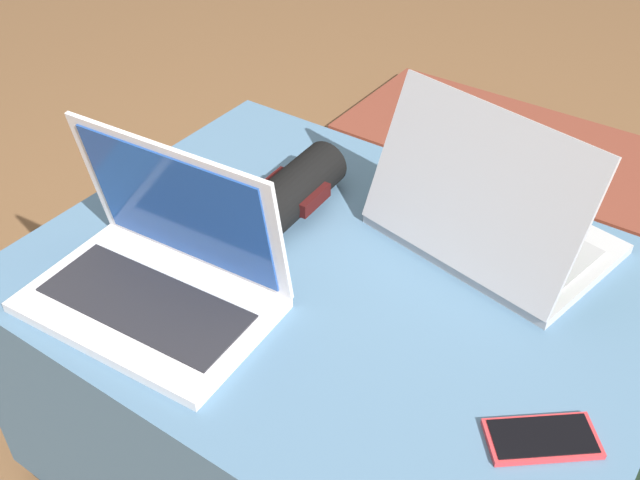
{
  "coord_description": "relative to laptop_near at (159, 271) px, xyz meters",
  "views": [
    {
      "loc": [
        0.46,
        -0.71,
        1.22
      ],
      "look_at": [
        -0.02,
        -0.03,
        0.56
      ],
      "focal_mm": 42.0,
      "sensor_mm": 36.0,
      "label": 1
    }
  ],
  "objects": [
    {
      "name": "ottoman",
      "position": [
        0.19,
        0.18,
        -0.29
      ],
      "size": [
        0.94,
        0.72,
        0.48
      ],
      "color": "#2A3D4E",
      "rests_on": "ground_plane"
    },
    {
      "name": "ground_plane",
      "position": [
        0.19,
        0.18,
        -0.53
      ],
      "size": [
        14.0,
        14.0,
        0.0
      ],
      "primitive_type": "plane",
      "color": "brown"
    },
    {
      "name": "wrist_brace",
      "position": [
        0.03,
        0.28,
        -0.01
      ],
      "size": [
        0.1,
        0.22,
        0.08
      ],
      "rotation": [
        0.0,
        0.0,
        4.76
      ],
      "color": "black",
      "rests_on": "ottoman"
    },
    {
      "name": "fireplace_hearth",
      "position": [
        0.19,
        1.43,
        -0.5
      ],
      "size": [
        1.4,
        0.5,
        0.04
      ],
      "color": "brown",
      "rests_on": "ground_plane"
    },
    {
      "name": "cell_phone",
      "position": [
        0.55,
        0.07,
        -0.04
      ],
      "size": [
        0.14,
        0.13,
        0.01
      ],
      "rotation": [
        0.0,
        0.0,
        5.4
      ],
      "color": "red",
      "rests_on": "ottoman"
    },
    {
      "name": "laptop_far",
      "position": [
        0.33,
        0.38,
        0.0
      ],
      "size": [
        0.39,
        0.31,
        0.24
      ],
      "rotation": [
        0.0,
        0.0,
        2.95
      ],
      "color": "#B7B7BC",
      "rests_on": "ottoman"
    },
    {
      "name": "laptop_near",
      "position": [
        0.0,
        0.0,
        0.0
      ],
      "size": [
        0.36,
        0.25,
        0.24
      ],
      "rotation": [
        0.0,
        0.0,
        0.07
      ],
      "color": "silver",
      "rests_on": "ottoman"
    }
  ]
}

